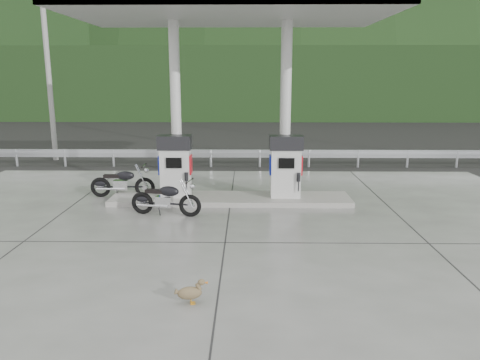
{
  "coord_description": "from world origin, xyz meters",
  "views": [
    {
      "loc": [
        0.48,
        -10.8,
        3.62
      ],
      "look_at": [
        0.3,
        1.0,
        1.0
      ],
      "focal_mm": 35.0,
      "sensor_mm": 36.0,
      "label": 1
    }
  ],
  "objects_px": {
    "gas_pump_right": "(286,167)",
    "motorcycle_right": "(166,199)",
    "motorcycle_left": "(123,183)",
    "duck": "(190,293)",
    "gas_pump_left": "(175,166)"
  },
  "relations": [
    {
      "from": "gas_pump_right",
      "to": "motorcycle_right",
      "type": "xyz_separation_m",
      "value": [
        -3.26,
        -1.41,
        -0.62
      ]
    },
    {
      "from": "motorcycle_right",
      "to": "gas_pump_right",
      "type": "bearing_deg",
      "value": 33.86
    },
    {
      "from": "motorcycle_right",
      "to": "duck",
      "type": "bearing_deg",
      "value": -65.65
    },
    {
      "from": "motorcycle_left",
      "to": "gas_pump_left",
      "type": "bearing_deg",
      "value": -16.35
    },
    {
      "from": "motorcycle_left",
      "to": "motorcycle_right",
      "type": "xyz_separation_m",
      "value": [
        1.64,
        -1.89,
        -0.01
      ]
    },
    {
      "from": "gas_pump_right",
      "to": "duck",
      "type": "relative_size",
      "value": 3.69
    },
    {
      "from": "gas_pump_left",
      "to": "gas_pump_right",
      "type": "relative_size",
      "value": 1.0
    },
    {
      "from": "gas_pump_right",
      "to": "motorcycle_right",
      "type": "distance_m",
      "value": 3.61
    },
    {
      "from": "gas_pump_right",
      "to": "motorcycle_right",
      "type": "height_order",
      "value": "gas_pump_right"
    },
    {
      "from": "gas_pump_left",
      "to": "duck",
      "type": "distance_m",
      "value": 6.51
    },
    {
      "from": "gas_pump_left",
      "to": "gas_pump_right",
      "type": "bearing_deg",
      "value": 0.0
    },
    {
      "from": "gas_pump_right",
      "to": "duck",
      "type": "height_order",
      "value": "gas_pump_right"
    },
    {
      "from": "motorcycle_right",
      "to": "duck",
      "type": "xyz_separation_m",
      "value": [
        1.22,
        -4.94,
        -0.25
      ]
    },
    {
      "from": "gas_pump_left",
      "to": "motorcycle_right",
      "type": "height_order",
      "value": "gas_pump_left"
    },
    {
      "from": "gas_pump_right",
      "to": "gas_pump_left",
      "type": "bearing_deg",
      "value": 180.0
    }
  ]
}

